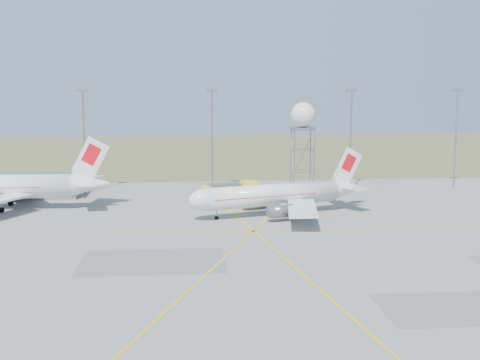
{
  "coord_description": "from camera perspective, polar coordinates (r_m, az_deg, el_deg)",
  "views": [
    {
      "loc": [
        -16.52,
        -65.98,
        22.37
      ],
      "look_at": [
        -6.83,
        40.0,
        6.28
      ],
      "focal_mm": 50.0,
      "sensor_mm": 36.0,
      "label": 1
    }
  ],
  "objects": [
    {
      "name": "fire_truck",
      "position": [
        119.7,
        -0.66,
        -1.21
      ],
      "size": [
        10.79,
        6.07,
        4.11
      ],
      "rotation": [
        0.0,
        0.0,
        0.25
      ],
      "color": "yellow",
      "rests_on": "ground"
    },
    {
      "name": "mast_c",
      "position": [
        136.81,
        9.43,
        4.16
      ],
      "size": [
        2.2,
        0.5,
        20.5
      ],
      "color": "gray",
      "rests_on": "ground"
    },
    {
      "name": "building_grey",
      "position": [
        134.61,
        -17.38,
        -0.51
      ],
      "size": [
        19.0,
        10.0,
        3.9
      ],
      "color": "gray",
      "rests_on": "ground"
    },
    {
      "name": "grass_strip",
      "position": [
        207.85,
        -0.64,
        2.42
      ],
      "size": [
        400.0,
        120.0,
        0.03
      ],
      "primitive_type": "cube",
      "color": "#5C6437",
      "rests_on": "ground"
    },
    {
      "name": "mast_a",
      "position": [
        133.66,
        -13.19,
        3.95
      ],
      "size": [
        2.2,
        0.5,
        20.5
      ],
      "color": "gray",
      "rests_on": "ground"
    },
    {
      "name": "mast_d",
      "position": [
        143.94,
        17.96,
        4.08
      ],
      "size": [
        2.2,
        0.5,
        20.5
      ],
      "color": "gray",
      "rests_on": "ground"
    },
    {
      "name": "airliner_main",
      "position": [
        110.92,
        3.02,
        -1.31
      ],
      "size": [
        31.21,
        29.53,
        10.81
      ],
      "rotation": [
        0.0,
        0.0,
        3.44
      ],
      "color": "silver",
      "rests_on": "ground"
    },
    {
      "name": "mast_b",
      "position": [
        132.54,
        -2.4,
        4.13
      ],
      "size": [
        2.2,
        0.5,
        20.5
      ],
      "color": "gray",
      "rests_on": "ground"
    },
    {
      "name": "ground",
      "position": [
        71.6,
        8.51,
        -9.71
      ],
      "size": [
        400.0,
        400.0,
        0.0
      ],
      "primitive_type": "plane",
      "color": "gray",
      "rests_on": "ground"
    },
    {
      "name": "radar_tower",
      "position": [
        132.81,
        5.37,
        3.24
      ],
      "size": [
        4.95,
        4.95,
        17.91
      ],
      "color": "gray",
      "rests_on": "ground"
    }
  ]
}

